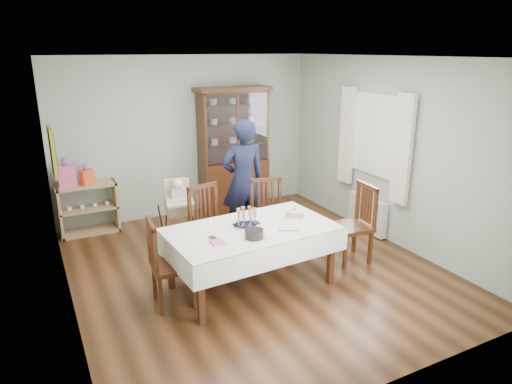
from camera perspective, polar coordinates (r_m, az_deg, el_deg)
floor at (r=6.17m, az=-0.30°, el=-9.42°), size 5.00×5.00×0.00m
room_shell at (r=6.08m, az=-2.61°, el=7.16°), size 5.00×5.00×5.00m
dining_table at (r=5.57m, az=-0.58°, el=-8.10°), size 2.07×1.27×0.76m
china_cabinet at (r=8.04m, az=-2.82°, el=5.49°), size 1.30×0.48×2.18m
sideboard at (r=7.61m, az=-20.21°, el=-1.94°), size 0.90×0.38×0.80m
picture_frame at (r=5.83m, az=-24.10°, el=4.66°), size 0.04×0.48×0.58m
window at (r=7.12m, az=14.80°, el=6.88°), size 0.04×1.02×1.22m
curtain_left at (r=6.66m, az=17.87°, el=5.02°), size 0.07×0.30×1.55m
curtain_right at (r=7.57m, az=11.29°, el=6.95°), size 0.07×0.30×1.55m
radiator at (r=7.41m, az=13.71°, el=-2.69°), size 0.10×0.80×0.55m
chair_far_left at (r=6.20m, az=-5.53°, el=-6.14°), size 0.57×0.57×1.07m
chair_far_right at (r=6.47m, az=1.68°, el=-5.04°), size 0.56×0.56×1.05m
chair_end_left at (r=5.32m, az=-10.47°, el=-10.68°), size 0.50×0.50×1.03m
chair_end_right at (r=6.39m, az=11.87°, el=-5.71°), size 0.53×0.53×1.07m
woman at (r=6.75m, az=-1.62°, el=1.39°), size 0.71×0.50×1.84m
high_chair at (r=6.59m, az=-9.54°, el=-3.86°), size 0.55×0.55×1.08m
champagne_tray at (r=5.47m, az=-1.18°, el=-3.58°), size 0.35×0.35×0.21m
birthday_cake at (r=5.77m, az=4.85°, el=-2.72°), size 0.26×0.26×0.18m
plate_stack_dark at (r=5.13m, az=-0.26°, el=-5.23°), size 0.23×0.23×0.10m
plate_stack_white at (r=5.24m, az=1.01°, el=-4.84°), size 0.22×0.22×0.09m
napkin_stack at (r=5.04m, az=-4.82°, el=-6.26°), size 0.15×0.15×0.02m
cutlery at (r=5.14m, az=-5.70°, el=-5.82°), size 0.12×0.16×0.01m
cake_knife at (r=5.34m, az=4.13°, el=-4.86°), size 0.24×0.13×0.01m
gift_bag_pink at (r=7.41m, az=-22.53°, el=2.13°), size 0.26×0.19×0.45m
gift_bag_orange at (r=7.44m, az=-20.40°, el=2.02°), size 0.21×0.18×0.33m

